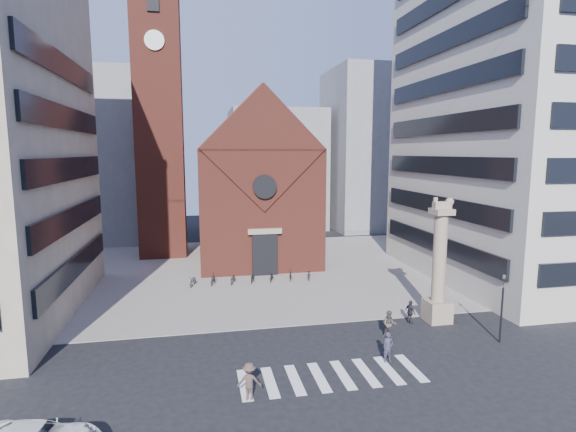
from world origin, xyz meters
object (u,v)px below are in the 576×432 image
at_px(pedestrian_0, 388,347).
at_px(pedestrian_1, 389,324).
at_px(pedestrian_2, 410,312).
at_px(traffic_light, 502,307).
at_px(scooter_0, 193,281).
at_px(lion_column, 439,273).

relative_size(pedestrian_0, pedestrian_1, 0.97).
height_order(pedestrian_1, pedestrian_2, pedestrian_1).
relative_size(traffic_light, pedestrian_0, 2.49).
bearing_deg(scooter_0, lion_column, -19.76).
xyz_separation_m(pedestrian_1, pedestrian_2, (2.43, 2.02, -0.08)).
bearing_deg(pedestrian_0, scooter_0, 110.84).
relative_size(pedestrian_2, scooter_0, 0.94).
distance_m(lion_column, pedestrian_2, 3.32).
relative_size(lion_column, pedestrian_2, 5.35).
xyz_separation_m(traffic_light, pedestrian_2, (-4.00, 4.00, -1.48)).
distance_m(pedestrian_1, scooter_0, 18.40).
xyz_separation_m(pedestrian_2, scooter_0, (-14.70, 11.69, -0.31)).
height_order(pedestrian_2, scooter_0, pedestrian_2).
bearing_deg(traffic_light, lion_column, 116.46).
distance_m(traffic_light, pedestrian_0, 8.06).
distance_m(lion_column, pedestrian_1, 5.51).
height_order(pedestrian_0, scooter_0, pedestrian_0).
xyz_separation_m(pedestrian_0, scooter_0, (-10.84, 16.75, -0.36)).
distance_m(lion_column, traffic_light, 4.62).
height_order(traffic_light, pedestrian_0, traffic_light).
bearing_deg(pedestrian_0, pedestrian_1, 52.72).
xyz_separation_m(lion_column, pedestrian_1, (-4.44, -2.02, -2.57)).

